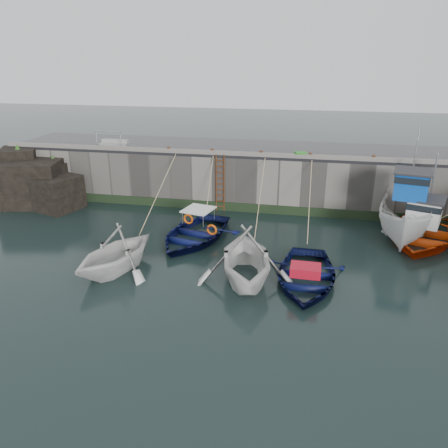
% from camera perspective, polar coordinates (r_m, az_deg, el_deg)
% --- Properties ---
extents(ground, '(120.00, 120.00, 0.00)m').
position_cam_1_polar(ground, '(15.59, -0.81, -10.68)').
color(ground, black).
rests_on(ground, ground).
extents(quay_back, '(30.00, 5.00, 3.00)m').
position_cam_1_polar(quay_back, '(26.47, 4.91, 6.38)').
color(quay_back, slate).
rests_on(quay_back, ground).
extents(road_back, '(30.00, 5.00, 0.16)m').
position_cam_1_polar(road_back, '(26.11, 5.02, 9.73)').
color(road_back, black).
rests_on(road_back, quay_back).
extents(kerb_back, '(30.00, 0.30, 0.20)m').
position_cam_1_polar(kerb_back, '(23.79, 4.37, 9.07)').
color(kerb_back, slate).
rests_on(kerb_back, road_back).
extents(algae_back, '(30.00, 0.08, 0.50)m').
position_cam_1_polar(algae_back, '(24.41, 4.12, 2.05)').
color(algae_back, black).
rests_on(algae_back, ground).
extents(rock_outcrop, '(5.85, 4.24, 3.41)m').
position_cam_1_polar(rock_outcrop, '(27.98, -23.42, 5.00)').
color(rock_outcrop, black).
rests_on(rock_outcrop, ground).
extents(ladder, '(0.51, 0.08, 3.20)m').
position_cam_1_polar(ladder, '(24.28, -0.52, 5.32)').
color(ladder, '#3F1E0F').
rests_on(ladder, ground).
extents(boat_near_white, '(4.82, 5.18, 2.22)m').
position_cam_1_polar(boat_near_white, '(18.56, -13.78, -5.81)').
color(boat_near_white, silver).
rests_on(boat_near_white, ground).
extents(boat_near_white_rope, '(0.04, 6.16, 3.10)m').
position_cam_1_polar(boat_near_white_rope, '(23.01, -8.37, -0.00)').
color(boat_near_white_rope, tan).
rests_on(boat_near_white_rope, ground).
extents(boat_near_blue, '(4.72, 5.82, 1.06)m').
position_cam_1_polar(boat_near_blue, '(20.97, -3.91, -1.97)').
color(boat_near_blue, '#0A103F').
rests_on(boat_near_blue, ground).
extents(boat_near_blue_rope, '(0.04, 3.20, 3.10)m').
position_cam_1_polar(boat_near_blue_rope, '(24.07, -1.79, 1.18)').
color(boat_near_blue_rope, tan).
rests_on(boat_near_blue_rope, ground).
extents(boat_near_blacktrim, '(4.95, 5.44, 2.47)m').
position_cam_1_polar(boat_near_blacktrim, '(17.33, 2.79, -7.20)').
color(boat_near_blacktrim, silver).
rests_on(boat_near_blacktrim, ground).
extents(boat_near_blacktrim_rope, '(0.04, 5.95, 3.10)m').
position_cam_1_polar(boat_near_blacktrim_rope, '(21.98, 4.85, -0.88)').
color(boat_near_blacktrim_rope, tan).
rests_on(boat_near_blacktrim_rope, ground).
extents(boat_near_navy, '(3.53, 4.89, 1.00)m').
position_cam_1_polar(boat_near_navy, '(17.46, 10.52, -7.33)').
color(boat_near_navy, '#090F3A').
rests_on(boat_near_navy, ground).
extents(boat_near_navy_rope, '(0.04, 5.67, 3.10)m').
position_cam_1_polar(boat_near_navy_rope, '(22.02, 10.88, -1.17)').
color(boat_near_navy_rope, tan).
rests_on(boat_near_navy_rope, ground).
extents(boat_far_white, '(3.68, 6.78, 5.48)m').
position_cam_1_polar(boat_far_white, '(22.61, 22.67, 0.97)').
color(boat_far_white, silver).
rests_on(boat_far_white, ground).
extents(boat_far_orange, '(6.21, 7.30, 4.28)m').
position_cam_1_polar(boat_far_orange, '(22.89, 24.45, -0.78)').
color(boat_far_orange, '#FF490D').
rests_on(boat_far_orange, ground).
extents(fish_crate, '(0.72, 0.63, 0.28)m').
position_cam_1_polar(fish_crate, '(23.79, 9.95, 8.91)').
color(fish_crate, '#1C7C16').
rests_on(fish_crate, road_back).
extents(railing, '(1.60, 1.05, 1.00)m').
position_cam_1_polar(railing, '(27.25, -14.19, 10.27)').
color(railing, '#A5A8AD').
rests_on(railing, road_back).
extents(bollard_a, '(0.18, 0.18, 0.28)m').
position_cam_1_polar(bollard_a, '(24.97, -7.22, 9.63)').
color(bollard_a, '#3F1E0F').
rests_on(bollard_a, road_back).
extents(bollard_b, '(0.18, 0.18, 0.28)m').
position_cam_1_polar(bollard_b, '(24.30, -1.54, 9.48)').
color(bollard_b, '#3F1E0F').
rests_on(bollard_b, road_back).
extents(bollard_c, '(0.18, 0.18, 0.28)m').
position_cam_1_polar(bollard_c, '(23.85, 4.88, 9.18)').
color(bollard_c, '#3F1E0F').
rests_on(bollard_c, road_back).
extents(bollard_d, '(0.18, 0.18, 0.28)m').
position_cam_1_polar(bollard_d, '(23.71, 11.21, 8.79)').
color(bollard_d, '#3F1E0F').
rests_on(bollard_d, road_back).
extents(bollard_e, '(0.18, 0.18, 0.28)m').
position_cam_1_polar(bollard_e, '(23.92, 18.95, 8.15)').
color(bollard_e, '#3F1E0F').
rests_on(bollard_e, road_back).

